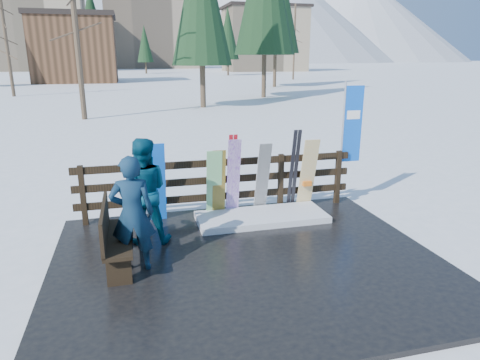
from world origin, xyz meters
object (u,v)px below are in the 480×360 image
object	(u,v)px
snowboard_2	(219,184)
snowboard_4	(262,178)
bench	(113,235)
snowboard_0	(158,183)
rental_flag	(350,129)
snowboard_3	(233,178)
person_front	(132,214)
snowboard_1	(214,184)
snowboard_5	(308,174)
person_back	(143,191)

from	to	relation	value
snowboard_2	snowboard_4	bearing A→B (deg)	0.00
bench	snowboard_0	world-z (taller)	snowboard_0
snowboard_0	rental_flag	xyz separation A→B (m)	(4.07, 0.27, 0.82)
snowboard_2	snowboard_3	distance (m)	0.31
snowboard_4	rental_flag	world-z (taller)	rental_flag
rental_flag	person_front	bearing A→B (deg)	-155.29
rental_flag	snowboard_1	bearing A→B (deg)	-174.84
bench	snowboard_5	bearing A→B (deg)	23.58
snowboard_4	snowboard_0	bearing A→B (deg)	-180.00
bench	person_front	distance (m)	0.49
snowboard_5	snowboard_1	bearing A→B (deg)	180.00
snowboard_4	snowboard_5	world-z (taller)	snowboard_5
bench	person_front	size ratio (longest dim) A/B	0.86
snowboard_4	person_back	bearing A→B (deg)	-160.13
snowboard_4	person_back	size ratio (longest dim) A/B	0.84
snowboard_2	person_back	xyz separation A→B (m)	(-1.47, -0.85, 0.22)
snowboard_4	person_front	xyz separation A→B (m)	(-2.54, -1.82, 0.14)
snowboard_3	person_front	size ratio (longest dim) A/B	0.91
snowboard_0	snowboard_5	distance (m)	3.04
bench	snowboard_1	world-z (taller)	snowboard_1
snowboard_1	snowboard_2	world-z (taller)	snowboard_2
snowboard_3	snowboard_1	bearing A→B (deg)	180.00
person_back	snowboard_4	bearing A→B (deg)	-154.94
snowboard_2	snowboard_5	world-z (taller)	snowboard_5
snowboard_4	snowboard_5	distance (m)	0.97
person_back	snowboard_1	bearing A→B (deg)	-142.97
bench	person_front	bearing A→B (deg)	-27.85
snowboard_0	snowboard_2	xyz separation A→B (m)	(1.17, 0.00, -0.10)
snowboard_4	person_back	distance (m)	2.51
person_front	rental_flag	bearing A→B (deg)	-153.22
person_front	snowboard_3	bearing A→B (deg)	-134.75
snowboard_0	rental_flag	world-z (taller)	rental_flag
bench	snowboard_5	size ratio (longest dim) A/B	0.98
bench	person_front	xyz separation A→B (m)	(0.30, -0.16, 0.36)
snowboard_0	snowboard_1	size ratio (longest dim) A/B	1.16
bench	snowboard_2	world-z (taller)	snowboard_2
person_front	snowboard_2	bearing A→B (deg)	-130.09
snowboard_2	snowboard_5	xyz separation A→B (m)	(1.86, 0.00, 0.07)
snowboard_0	snowboard_1	bearing A→B (deg)	0.00
person_front	person_back	bearing A→B (deg)	-98.70
person_back	bench	bearing A→B (deg)	64.28
bench	snowboard_1	bearing A→B (deg)	41.84
person_back	person_front	bearing A→B (deg)	84.42
snowboard_2	rental_flag	size ratio (longest dim) A/B	0.53
snowboard_0	person_front	size ratio (longest dim) A/B	0.91
snowboard_2	person_front	world-z (taller)	person_front
snowboard_1	snowboard_4	xyz separation A→B (m)	(0.99, 0.00, 0.05)
snowboard_2	snowboard_5	bearing A→B (deg)	0.00
snowboard_1	snowboard_2	bearing A→B (deg)	-0.00
snowboard_0	snowboard_3	bearing A→B (deg)	0.00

